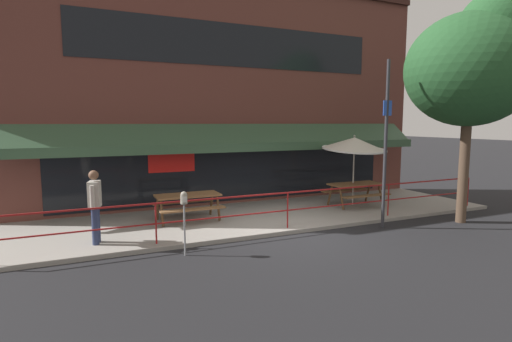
# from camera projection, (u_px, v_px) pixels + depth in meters

# --- Properties ---
(ground_plane) EXTENTS (120.00, 120.00, 0.00)m
(ground_plane) POSITION_uv_depth(u_px,v_px,m) (293.00, 234.00, 10.38)
(ground_plane) COLOR black
(patio_deck) EXTENTS (15.00, 4.00, 0.10)m
(patio_deck) POSITION_uv_depth(u_px,v_px,m) (261.00, 216.00, 12.19)
(patio_deck) COLOR gray
(patio_deck) RESTS_ON ground
(restaurant_building) EXTENTS (15.00, 1.60, 7.78)m
(restaurant_building) POSITION_uv_depth(u_px,v_px,m) (234.00, 94.00, 13.74)
(restaurant_building) COLOR brown
(restaurant_building) RESTS_ON ground
(patio_railing) EXTENTS (13.84, 0.04, 0.97)m
(patio_railing) POSITION_uv_depth(u_px,v_px,m) (288.00, 202.00, 10.56)
(patio_railing) COLOR maroon
(patio_railing) RESTS_ON patio_deck
(picnic_table_left) EXTENTS (1.80, 1.42, 0.76)m
(picnic_table_left) POSITION_uv_depth(u_px,v_px,m) (188.00, 200.00, 11.35)
(picnic_table_left) COLOR brown
(picnic_table_left) RESTS_ON patio_deck
(picnic_table_centre) EXTENTS (1.80, 1.42, 0.76)m
(picnic_table_centre) POSITION_uv_depth(u_px,v_px,m) (356.00, 188.00, 13.40)
(picnic_table_centre) COLOR brown
(picnic_table_centre) RESTS_ON patio_deck
(patio_umbrella_centre) EXTENTS (2.14, 2.14, 2.39)m
(patio_umbrella_centre) POSITION_uv_depth(u_px,v_px,m) (354.00, 144.00, 13.35)
(patio_umbrella_centre) COLOR #B7B2A8
(patio_umbrella_centre) RESTS_ON patio_deck
(pedestrian_walking) EXTENTS (0.32, 0.61, 1.71)m
(pedestrian_walking) POSITION_uv_depth(u_px,v_px,m) (95.00, 203.00, 9.16)
(pedestrian_walking) COLOR navy
(pedestrian_walking) RESTS_ON patio_deck
(parking_meter_near) EXTENTS (0.15, 0.16, 1.42)m
(parking_meter_near) POSITION_uv_depth(u_px,v_px,m) (184.00, 204.00, 8.58)
(parking_meter_near) COLOR gray
(parking_meter_near) RESTS_ON ground
(street_sign_pole) EXTENTS (0.28, 0.09, 4.55)m
(street_sign_pole) POSITION_uv_depth(u_px,v_px,m) (386.00, 143.00, 10.74)
(street_sign_pole) COLOR #2D2D33
(street_sign_pole) RESTS_ON ground
(street_tree_curbside) EXTENTS (3.69, 3.32, 6.47)m
(street_tree_curbside) POSITION_uv_depth(u_px,v_px,m) (475.00, 63.00, 11.08)
(street_tree_curbside) COLOR brown
(street_tree_curbside) RESTS_ON ground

